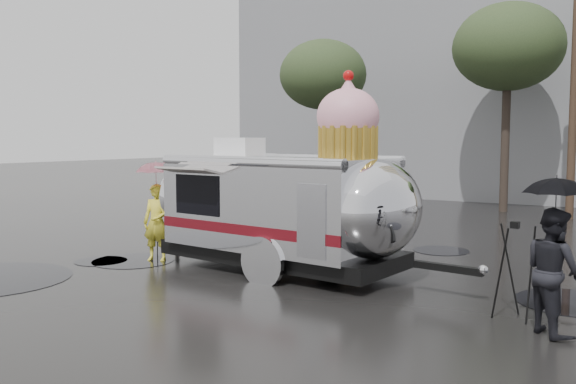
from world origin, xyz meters
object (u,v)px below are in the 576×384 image
Objects in this scene: person_right at (553,271)px; tripod at (514,261)px; airstream_trailer at (284,202)px; person_left at (157,222)px.

tripod is at bearing 10.92° from person_right.
tripod is at bearing -6.96° from airstream_trailer.
person_left is 0.97× the size of person_right.
airstream_trailer is 5.91m from person_right.
person_right is at bearing -29.01° from tripod.
person_left is (-3.07, -0.68, -0.60)m from airstream_trailer.
airstream_trailer is at bearing 30.94° from person_right.
person_right reaches higher than tripod.
person_left reaches higher than tripod.
person_right is at bearing -10.00° from airstream_trailer.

